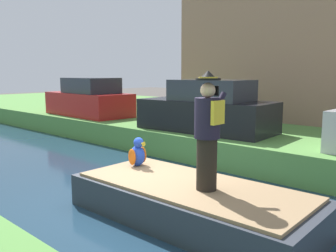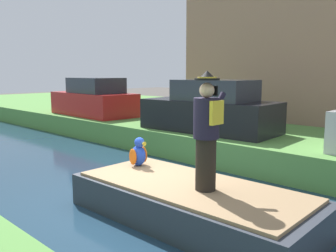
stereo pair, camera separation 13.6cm
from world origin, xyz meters
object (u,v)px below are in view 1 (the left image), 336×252
boat (191,202)px  person_pirate (208,131)px  parrot_plush (138,154)px  parked_car_red (89,100)px  parked_car_dark (207,110)px

boat → person_pirate: 1.29m
boat → parrot_plush: bearing=82.1°
parrot_plush → parked_car_red: 8.03m
person_pirate → parked_car_dark: person_pirate is taller
parked_car_dark → parked_car_red: (0.00, 5.87, 0.00)m
parked_car_red → boat: bearing=-115.4°
parked_car_dark → person_pirate: bearing=-143.5°
boat → person_pirate: (-0.05, -0.36, 1.23)m
parked_car_dark → parked_car_red: 5.87m
parked_car_dark → parked_car_red: same height
person_pirate → boat: bearing=69.9°
parrot_plush → parked_car_dark: size_ratio=0.14×
parrot_plush → parked_car_red: size_ratio=0.14×
person_pirate → parked_car_red: size_ratio=0.45×
parrot_plush → boat: bearing=-97.9°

